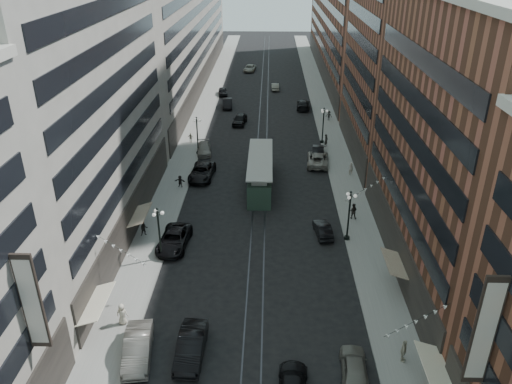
# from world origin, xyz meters

# --- Properties ---
(ground) EXTENTS (220.00, 220.00, 0.00)m
(ground) POSITION_xyz_m (0.00, 60.00, 0.00)
(ground) COLOR black
(ground) RESTS_ON ground
(sidewalk_west) EXTENTS (4.00, 180.00, 0.15)m
(sidewalk_west) POSITION_xyz_m (-11.00, 70.00, 0.07)
(sidewalk_west) COLOR gray
(sidewalk_west) RESTS_ON ground
(sidewalk_east) EXTENTS (4.00, 180.00, 0.15)m
(sidewalk_east) POSITION_xyz_m (11.00, 70.00, 0.07)
(sidewalk_east) COLOR gray
(sidewalk_east) RESTS_ON ground
(rail_west) EXTENTS (0.12, 180.00, 0.02)m
(rail_west) POSITION_xyz_m (-0.70, 70.00, 0.01)
(rail_west) COLOR #2D2D33
(rail_west) RESTS_ON ground
(rail_east) EXTENTS (0.12, 180.00, 0.02)m
(rail_east) POSITION_xyz_m (0.70, 70.00, 0.01)
(rail_east) COLOR #2D2D33
(rail_east) RESTS_ON ground
(building_west_mid) EXTENTS (8.00, 36.00, 28.00)m
(building_west_mid) POSITION_xyz_m (-17.00, 33.00, 14.00)
(building_west_mid) COLOR #9D978B
(building_west_mid) RESTS_ON ground
(building_west_far) EXTENTS (8.00, 90.00, 26.00)m
(building_west_far) POSITION_xyz_m (-17.00, 96.00, 13.00)
(building_west_far) COLOR #9D978B
(building_west_far) RESTS_ON ground
(building_east_mid) EXTENTS (8.00, 30.00, 24.00)m
(building_east_mid) POSITION_xyz_m (17.00, 28.00, 12.00)
(building_east_mid) COLOR brown
(building_east_mid) RESTS_ON ground
(building_east_tower) EXTENTS (8.00, 26.00, 42.00)m
(building_east_tower) POSITION_xyz_m (17.00, 56.00, 21.00)
(building_east_tower) COLOR brown
(building_east_tower) RESTS_ON ground
(building_east_far) EXTENTS (8.00, 72.00, 24.00)m
(building_east_far) POSITION_xyz_m (17.00, 105.00, 12.00)
(building_east_far) COLOR brown
(building_east_far) RESTS_ON ground
(lamppost_sw_far) EXTENTS (1.03, 1.14, 5.52)m
(lamppost_sw_far) POSITION_xyz_m (-9.20, 28.00, 3.10)
(lamppost_sw_far) COLOR black
(lamppost_sw_far) RESTS_ON sidewalk_west
(lamppost_sw_mid) EXTENTS (1.03, 1.14, 5.52)m
(lamppost_sw_mid) POSITION_xyz_m (-9.20, 55.00, 3.10)
(lamppost_sw_mid) COLOR black
(lamppost_sw_mid) RESTS_ON sidewalk_west
(lamppost_se_far) EXTENTS (1.03, 1.14, 5.52)m
(lamppost_se_far) POSITION_xyz_m (9.20, 32.00, 3.10)
(lamppost_se_far) COLOR black
(lamppost_se_far) RESTS_ON sidewalk_east
(lamppost_se_mid) EXTENTS (1.03, 1.14, 5.52)m
(lamppost_se_mid) POSITION_xyz_m (9.20, 60.00, 3.10)
(lamppost_se_mid) COLOR black
(lamppost_se_mid) RESTS_ON sidewalk_east
(streetcar) EXTENTS (3.01, 13.60, 3.76)m
(streetcar) POSITION_xyz_m (0.00, 44.83, 1.74)
(streetcar) COLOR #263C2F
(streetcar) RESTS_ON ground
(car_1) EXTENTS (2.63, 5.65, 1.79)m
(car_1) POSITION_xyz_m (-8.40, 15.23, 0.90)
(car_1) COLOR #68645D
(car_1) RESTS_ON ground
(car_2) EXTENTS (3.16, 6.17, 1.67)m
(car_2) POSITION_xyz_m (-8.38, 30.32, 0.83)
(car_2) COLOR black
(car_2) RESTS_ON ground
(car_4) EXTENTS (2.13, 4.67, 1.55)m
(car_4) POSITION_xyz_m (7.25, 13.93, 0.78)
(car_4) COLOR #67655B
(car_4) RESTS_ON ground
(car_5) EXTENTS (2.00, 5.46, 1.79)m
(car_5) POSITION_xyz_m (-4.50, 15.50, 0.89)
(car_5) COLOR black
(car_5) RESTS_ON ground
(pedestrian_1) EXTENTS (0.92, 0.52, 1.86)m
(pedestrian_1) POSITION_xyz_m (-10.45, 18.68, 1.08)
(pedestrian_1) COLOR beige
(pedestrian_1) RESTS_ON sidewalk_west
(pedestrian_2) EXTENTS (0.88, 0.67, 1.61)m
(pedestrian_2) POSITION_xyz_m (-11.82, 32.15, 0.95)
(pedestrian_2) COLOR black
(pedestrian_2) RESTS_ON sidewalk_west
(pedestrian_4) EXTENTS (0.82, 1.20, 1.88)m
(pedestrian_4) POSITION_xyz_m (10.98, 15.28, 1.09)
(pedestrian_4) COLOR #ADA690
(pedestrian_4) RESTS_ON sidewalk_east
(car_7) EXTENTS (3.28, 6.38, 1.72)m
(car_7) POSITION_xyz_m (-7.63, 46.89, 0.86)
(car_7) COLOR black
(car_7) RESTS_ON ground
(car_8) EXTENTS (2.57, 5.03, 1.40)m
(car_8) POSITION_xyz_m (-8.40, 55.46, 0.70)
(car_8) COLOR slate
(car_8) RESTS_ON ground
(car_9) EXTENTS (2.24, 4.51, 1.48)m
(car_9) POSITION_xyz_m (-8.40, 86.82, 0.74)
(car_9) COLOR black
(car_9) RESTS_ON ground
(car_10) EXTENTS (1.97, 4.34, 1.38)m
(car_10) POSITION_xyz_m (6.80, 32.95, 0.69)
(car_10) COLOR black
(car_10) RESTS_ON ground
(car_11) EXTENTS (3.32, 6.29, 1.69)m
(car_11) POSITION_xyz_m (7.81, 51.78, 0.84)
(car_11) COLOR gray
(car_11) RESTS_ON ground
(car_12) EXTENTS (2.73, 5.92, 1.68)m
(car_12) POSITION_xyz_m (7.32, 78.01, 0.84)
(car_12) COLOR black
(car_12) RESTS_ON ground
(car_13) EXTENTS (2.67, 5.20, 1.70)m
(car_13) POSITION_xyz_m (-3.94, 68.74, 0.85)
(car_13) COLOR black
(car_13) RESTS_ON ground
(car_14) EXTENTS (1.69, 4.35, 1.41)m
(car_14) POSITION_xyz_m (2.20, 91.18, 0.71)
(car_14) COLOR gray
(car_14) RESTS_ON ground
(pedestrian_5) EXTENTS (1.43, 0.62, 1.50)m
(pedestrian_5) POSITION_xyz_m (-10.00, 43.90, 0.90)
(pedestrian_5) COLOR black
(pedestrian_5) RESTS_ON sidewalk_west
(pedestrian_6) EXTENTS (0.91, 0.47, 1.51)m
(pedestrian_6) POSITION_xyz_m (-10.93, 59.52, 0.90)
(pedestrian_6) COLOR #B1AC93
(pedestrian_6) RESTS_ON sidewalk_west
(pedestrian_7) EXTENTS (0.98, 0.69, 1.83)m
(pedestrian_7) POSITION_xyz_m (10.43, 36.40, 1.06)
(pedestrian_7) COLOR black
(pedestrian_7) RESTS_ON sidewalk_east
(pedestrian_8) EXTENTS (0.73, 0.59, 1.71)m
(pedestrian_8) POSITION_xyz_m (11.86, 48.24, 1.01)
(pedestrian_8) COLOR #B3A594
(pedestrian_8) RESTS_ON sidewalk_east
(pedestrian_9) EXTENTS (1.15, 0.74, 1.65)m
(pedestrian_9) POSITION_xyz_m (11.32, 70.90, 0.97)
(pedestrian_9) COLOR black
(pedestrian_9) RESTS_ON sidewalk_east
(car_extra_0) EXTENTS (2.03, 4.72, 1.51)m
(car_extra_0) POSITION_xyz_m (8.14, 55.02, 0.76)
(car_extra_0) COLOR black
(car_extra_0) RESTS_ON ground
(car_extra_1) EXTENTS (2.20, 5.11, 1.64)m
(car_extra_1) POSITION_xyz_m (-6.80, 78.26, 0.82)
(car_extra_1) COLOR black
(car_extra_1) RESTS_ON ground
(car_extra_2) EXTENTS (3.11, 5.63, 1.49)m
(car_extra_2) POSITION_xyz_m (-3.75, 108.18, 0.75)
(car_extra_2) COLOR gray
(car_extra_2) RESTS_ON ground
(pedestrian_extra_0) EXTENTS (0.77, 0.84, 1.92)m
(pedestrian_extra_0) POSITION_xyz_m (9.60, 58.31, 1.11)
(pedestrian_extra_0) COLOR black
(pedestrian_extra_0) RESTS_ON sidewalk_east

